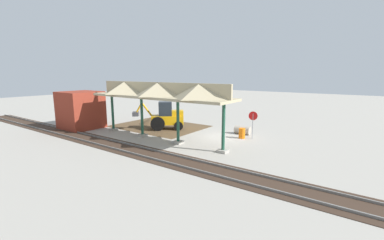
# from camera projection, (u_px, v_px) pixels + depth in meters

# --- Properties ---
(ground_plane) EXTENTS (120.00, 120.00, 0.00)m
(ground_plane) POSITION_uv_depth(u_px,v_px,m) (225.00, 138.00, 22.77)
(ground_plane) COLOR #9E998E
(dirt_work_zone) EXTENTS (9.43, 7.00, 0.01)m
(dirt_work_zone) POSITION_uv_depth(u_px,v_px,m) (159.00, 126.00, 27.64)
(dirt_work_zone) COLOR brown
(dirt_work_zone) RESTS_ON ground
(platform_canopy) EXTENTS (13.59, 3.20, 4.90)m
(platform_canopy) POSITION_uv_depth(u_px,v_px,m) (158.00, 91.00, 21.33)
(platform_canopy) COLOR #9E998E
(platform_canopy) RESTS_ON ground
(rail_tracks) EXTENTS (60.00, 2.58, 0.15)m
(rail_tracks) POSITION_uv_depth(u_px,v_px,m) (171.00, 159.00, 16.89)
(rail_tracks) COLOR slate
(rail_tracks) RESTS_ON ground
(stop_sign) EXTENTS (0.75, 0.21, 2.42)m
(stop_sign) POSITION_uv_depth(u_px,v_px,m) (253.00, 119.00, 21.96)
(stop_sign) COLOR gray
(stop_sign) RESTS_ON ground
(backhoe) EXTENTS (4.61, 4.13, 2.82)m
(backhoe) POSITION_uv_depth(u_px,v_px,m) (166.00, 117.00, 25.97)
(backhoe) COLOR orange
(backhoe) RESTS_ON ground
(dirt_mound) EXTENTS (5.57, 5.57, 1.33)m
(dirt_mound) POSITION_uv_depth(u_px,v_px,m) (151.00, 124.00, 29.08)
(dirt_mound) COLOR brown
(dirt_mound) RESTS_ON ground
(concrete_pipe) EXTENTS (1.47, 0.84, 0.78)m
(concrete_pipe) POSITION_uv_depth(u_px,v_px,m) (243.00, 130.00, 23.99)
(concrete_pipe) COLOR #9E9384
(concrete_pipe) RESTS_ON ground
(brick_utility_building) EXTENTS (3.64, 3.58, 3.79)m
(brick_utility_building) POSITION_uv_depth(u_px,v_px,m) (81.00, 110.00, 26.49)
(brick_utility_building) COLOR maroon
(brick_utility_building) RESTS_ON ground
(traffic_barrel) EXTENTS (0.56, 0.56, 0.90)m
(traffic_barrel) POSITION_uv_depth(u_px,v_px,m) (242.00, 133.00, 22.45)
(traffic_barrel) COLOR orange
(traffic_barrel) RESTS_ON ground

